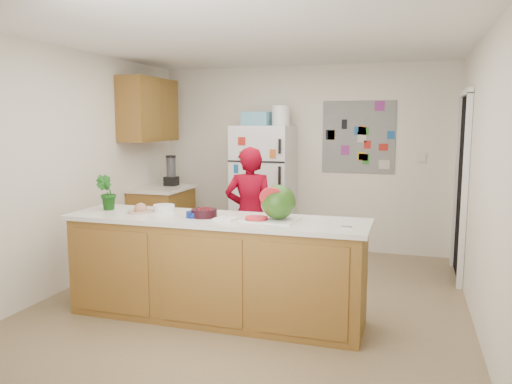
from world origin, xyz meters
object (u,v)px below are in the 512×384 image
(watermelon, at_px, (278,202))
(refrigerator, at_px, (264,189))
(person, at_px, (250,214))
(cherry_bowl, at_px, (204,213))

(watermelon, bearing_deg, refrigerator, 109.16)
(person, relative_size, watermelon, 5.10)
(watermelon, bearing_deg, cherry_bowl, -176.35)
(watermelon, distance_m, cherry_bowl, 0.67)
(person, bearing_deg, watermelon, 104.56)
(watermelon, height_order, cherry_bowl, watermelon)
(watermelon, bearing_deg, person, 118.84)
(refrigerator, distance_m, person, 1.26)
(refrigerator, height_order, person, refrigerator)
(person, height_order, cherry_bowl, person)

